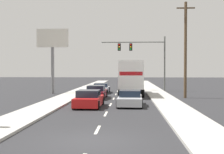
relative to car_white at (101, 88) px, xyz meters
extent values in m
plane|color=#2B2B2D|center=(1.88, 0.89, -0.54)|extent=(140.00, 140.00, 0.00)
cube|color=#B2AFA8|center=(6.64, -4.11, -0.47)|extent=(2.42, 80.00, 0.14)
cube|color=#B2AFA8|center=(-2.89, -4.11, -0.47)|extent=(2.42, 80.00, 0.14)
cube|color=silver|center=(1.88, -21.90, -0.54)|extent=(0.14, 2.00, 0.01)
cube|color=silver|center=(1.88, -16.90, -0.54)|extent=(0.14, 2.00, 0.01)
cube|color=silver|center=(1.88, -11.90, -0.54)|extent=(0.14, 2.00, 0.01)
cube|color=silver|center=(1.88, -6.90, -0.54)|extent=(0.14, 2.00, 0.01)
cube|color=silver|center=(1.88, -1.90, -0.54)|extent=(0.14, 2.00, 0.01)
cube|color=silver|center=(1.88, 3.10, -0.54)|extent=(0.14, 2.00, 0.01)
cube|color=silver|center=(1.88, 8.10, -0.54)|extent=(0.14, 2.00, 0.01)
cube|color=silver|center=(1.88, 13.10, -0.54)|extent=(0.14, 2.00, 0.01)
cube|color=silver|center=(1.88, 18.10, -0.54)|extent=(0.14, 2.00, 0.01)
cube|color=silver|center=(1.88, 23.10, -0.54)|extent=(0.14, 2.00, 0.01)
cube|color=white|center=(0.00, 0.01, -0.12)|extent=(1.83, 4.51, 0.57)
cube|color=#192333|center=(0.00, -0.03, 0.41)|extent=(1.60, 2.03, 0.47)
cylinder|color=black|center=(-0.84, 1.71, -0.22)|extent=(0.22, 0.64, 0.64)
cylinder|color=black|center=(0.85, 1.71, -0.22)|extent=(0.22, 0.64, 0.64)
cylinder|color=black|center=(-0.85, -1.69, -0.22)|extent=(0.22, 0.64, 0.64)
cylinder|color=black|center=(0.84, -1.70, -0.22)|extent=(0.22, 0.64, 0.64)
cube|color=maroon|center=(0.15, -6.79, -0.08)|extent=(1.84, 4.58, 0.64)
cube|color=#192333|center=(0.15, -6.81, 0.49)|extent=(1.61, 2.33, 0.52)
cylinder|color=black|center=(-0.69, -5.05, -0.22)|extent=(0.22, 0.64, 0.64)
cylinder|color=black|center=(1.00, -5.06, -0.22)|extent=(0.22, 0.64, 0.64)
cylinder|color=black|center=(-0.71, -8.52, -0.22)|extent=(0.22, 0.64, 0.64)
cylinder|color=black|center=(0.98, -8.53, -0.22)|extent=(0.22, 0.64, 0.64)
cube|color=red|center=(0.34, -13.54, -0.08)|extent=(1.94, 4.09, 0.65)
cube|color=#192333|center=(0.33, -13.74, 0.51)|extent=(1.67, 1.92, 0.52)
cylinder|color=black|center=(-0.49, -12.05, -0.22)|extent=(0.24, 0.65, 0.64)
cylinder|color=black|center=(1.24, -12.09, -0.22)|extent=(0.24, 0.65, 0.64)
cylinder|color=black|center=(-0.56, -14.99, -0.22)|extent=(0.24, 0.65, 0.64)
cylinder|color=black|center=(1.16, -15.03, -0.22)|extent=(0.24, 0.65, 0.64)
cube|color=white|center=(3.59, -4.42, 1.79)|extent=(2.50, 6.85, 2.76)
cube|color=red|center=(3.56, -7.82, 1.93)|extent=(2.19, 0.06, 0.36)
cube|color=#141E4C|center=(3.64, -0.02, 0.88)|extent=(2.36, 2.00, 2.24)
cylinder|color=black|center=(2.47, 0.00, -0.06)|extent=(0.31, 0.96, 0.96)
cylinder|color=black|center=(4.81, -0.03, -0.06)|extent=(0.31, 0.96, 0.96)
cylinder|color=black|center=(2.41, -5.78, -0.06)|extent=(0.31, 0.96, 0.96)
cylinder|color=black|center=(4.75, -5.80, -0.06)|extent=(0.31, 0.96, 0.96)
cube|color=#B7BABF|center=(3.45, -12.56, -0.10)|extent=(1.96, 4.40, 0.59)
cube|color=#192333|center=(3.45, -12.56, 0.44)|extent=(1.67, 1.95, 0.49)
cylinder|color=black|center=(2.64, -10.91, -0.22)|extent=(0.24, 0.65, 0.64)
cylinder|color=black|center=(4.35, -10.96, -0.22)|extent=(0.24, 0.65, 0.64)
cylinder|color=black|center=(2.54, -14.16, -0.22)|extent=(0.24, 0.65, 0.64)
cylinder|color=black|center=(4.26, -14.21, -0.22)|extent=(0.24, 0.65, 0.64)
cylinder|color=#595B56|center=(8.08, 3.69, 3.07)|extent=(0.20, 0.20, 7.23)
cylinder|color=#595B56|center=(3.89, 3.69, 5.94)|extent=(8.38, 0.14, 0.14)
cube|color=black|center=(3.61, 3.69, 5.29)|extent=(0.40, 0.56, 0.95)
sphere|color=red|center=(3.61, 3.38, 5.59)|extent=(0.20, 0.20, 0.20)
sphere|color=orange|center=(3.61, 3.38, 5.29)|extent=(0.20, 0.20, 0.20)
sphere|color=green|center=(3.61, 3.38, 4.99)|extent=(0.20, 0.20, 0.20)
cube|color=black|center=(2.08, 3.69, 5.29)|extent=(0.40, 0.56, 0.95)
sphere|color=red|center=(2.08, 3.38, 5.59)|extent=(0.20, 0.20, 0.20)
sphere|color=orange|center=(2.08, 3.38, 5.29)|extent=(0.20, 0.20, 0.20)
sphere|color=green|center=(2.08, 3.38, 4.99)|extent=(0.20, 0.20, 0.20)
cylinder|color=brown|center=(8.99, -5.86, 4.24)|extent=(0.28, 0.28, 9.57)
cube|color=brown|center=(8.99, -5.86, 8.43)|extent=(1.80, 0.12, 0.12)
cylinder|color=slate|center=(-5.53, -1.70, 2.18)|extent=(0.36, 0.36, 5.45)
cube|color=silver|center=(-5.53, -1.70, 5.97)|extent=(3.72, 0.20, 2.14)
camera|label=1|loc=(3.35, -35.82, 2.32)|focal=47.52mm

